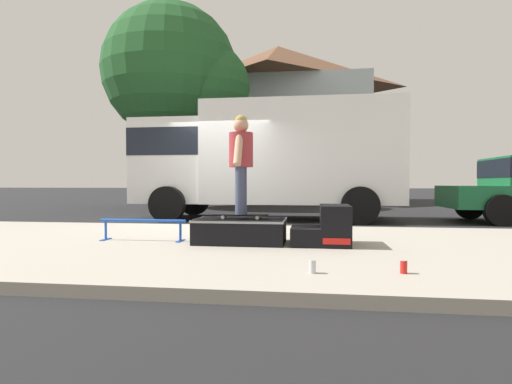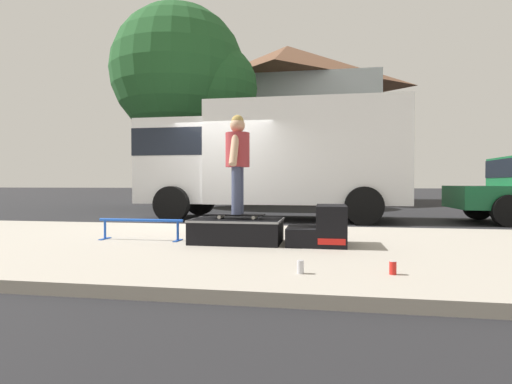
% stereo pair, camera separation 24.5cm
% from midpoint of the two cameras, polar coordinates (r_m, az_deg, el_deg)
% --- Properties ---
extents(ground_plane, '(140.00, 140.00, 0.00)m').
position_cam_midpoint_polar(ground_plane, '(9.02, -5.62, -4.96)').
color(ground_plane, black).
extents(sidewalk_slab, '(50.00, 5.00, 0.12)m').
position_cam_midpoint_polar(sidewalk_slab, '(6.20, -13.04, -7.29)').
color(sidewalk_slab, '#A8A093').
rests_on(sidewalk_slab, ground).
extents(skate_box, '(1.29, 0.79, 0.34)m').
position_cam_midpoint_polar(skate_box, '(5.85, -1.49, -5.35)').
color(skate_box, black).
rests_on(skate_box, sidewalk_slab).
extents(kicker_ramp, '(0.81, 0.77, 0.55)m').
position_cam_midpoint_polar(kicker_ramp, '(5.73, 10.49, -5.06)').
color(kicker_ramp, black).
rests_on(kicker_ramp, sidewalk_slab).
extents(grind_rail, '(1.33, 0.28, 0.32)m').
position_cam_midpoint_polar(grind_rail, '(6.33, -14.84, -4.41)').
color(grind_rail, blue).
rests_on(grind_rail, sidewalk_slab).
extents(skateboard, '(0.78, 0.22, 0.07)m').
position_cam_midpoint_polar(skateboard, '(5.86, -1.41, -3.23)').
color(skateboard, black).
rests_on(skateboard, skate_box).
extents(skater_kid, '(0.35, 0.73, 1.43)m').
position_cam_midpoint_polar(skater_kid, '(5.85, -1.41, 5.10)').
color(skater_kid, '#3F4766').
rests_on(skater_kid, skateboard).
extents(soda_can, '(0.07, 0.07, 0.13)m').
position_cam_midpoint_polar(soda_can, '(4.11, 20.33, -9.97)').
color(soda_can, red).
rests_on(soda_can, sidewalk_slab).
extents(soda_can_b, '(0.07, 0.07, 0.13)m').
position_cam_midpoint_polar(soda_can_b, '(3.94, 8.06, -10.39)').
color(soda_can_b, silver).
rests_on(soda_can_b, sidewalk_slab).
extents(box_truck, '(6.91, 2.63, 3.05)m').
position_cam_midpoint_polar(box_truck, '(10.96, 2.56, 5.05)').
color(box_truck, white).
rests_on(box_truck, ground).
extents(street_tree_main, '(5.92, 5.38, 8.16)m').
position_cam_midpoint_polar(street_tree_main, '(17.27, -9.41, 15.76)').
color(street_tree_main, brown).
rests_on(street_tree_main, ground).
extents(house_behind, '(9.54, 8.22, 8.40)m').
position_cam_midpoint_polar(house_behind, '(22.28, 4.70, 9.68)').
color(house_behind, silver).
rests_on(house_behind, ground).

